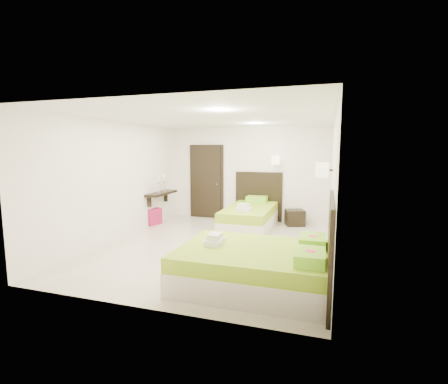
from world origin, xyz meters
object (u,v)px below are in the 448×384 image
(nightstand, at_px, (295,218))
(bed_single, at_px, (251,216))
(bed_double, at_px, (259,265))
(ottoman, at_px, (151,216))

(nightstand, bearing_deg, bed_single, -165.93)
(bed_double, relative_size, ottoman, 5.03)
(nightstand, relative_size, ottoman, 1.09)
(bed_double, xyz_separation_m, ottoman, (-3.57, 3.06, -0.10))
(bed_single, relative_size, bed_double, 1.01)
(ottoman, bearing_deg, bed_double, -40.61)
(bed_single, bearing_deg, bed_double, -74.95)
(bed_single, xyz_separation_m, ottoman, (-2.66, -0.32, -0.11))
(nightstand, distance_m, ottoman, 3.83)
(bed_single, xyz_separation_m, bed_double, (0.91, -3.38, -0.01))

